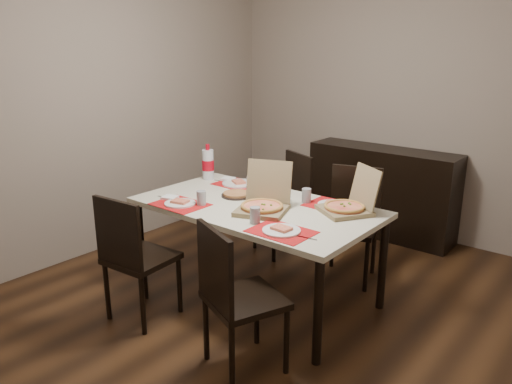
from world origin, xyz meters
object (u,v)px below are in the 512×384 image
(sideboard, at_px, (381,192))
(pizza_box_center, at_px, (263,204))
(chair_near_left, at_px, (133,254))
(dip_bowl, at_px, (281,199))
(dining_table, at_px, (256,213))
(soda_bottle, at_px, (208,164))
(chair_near_right, at_px, (234,293))
(chair_far_right, at_px, (352,218))
(chair_far_left, at_px, (288,199))

(sideboard, xyz_separation_m, pizza_box_center, (-0.01, -1.94, 0.36))
(chair_near_left, bearing_deg, dip_bowl, 62.54)
(dining_table, height_order, soda_bottle, soda_bottle)
(dining_table, xyz_separation_m, soda_bottle, (-0.80, 0.31, 0.20))
(chair_near_right, relative_size, chair_far_right, 1.00)
(dining_table, relative_size, dip_bowl, 14.24)
(chair_far_left, bearing_deg, chair_near_left, -92.86)
(sideboard, height_order, chair_far_right, chair_far_right)
(chair_far_left, bearing_deg, sideboard, 63.09)
(chair_far_left, height_order, dip_bowl, chair_far_left)
(chair_far_left, bearing_deg, chair_near_right, -63.82)
(soda_bottle, bearing_deg, chair_near_right, -40.87)
(chair_near_right, height_order, soda_bottle, soda_bottle)
(soda_bottle, bearing_deg, sideboard, 58.90)
(soda_bottle, bearing_deg, pizza_box_center, -22.64)
(chair_far_left, xyz_separation_m, chair_far_right, (0.74, -0.11, 0.00))
(chair_near_left, xyz_separation_m, soda_bottle, (-0.36, 1.12, 0.37))
(dining_table, distance_m, chair_far_left, 0.98)
(chair_near_left, height_order, pizza_box_center, pizza_box_center)
(dining_table, height_order, chair_far_left, chair_far_left)
(chair_near_right, bearing_deg, sideboard, 97.41)
(pizza_box_center, bearing_deg, dining_table, 149.09)
(chair_near_left, height_order, dip_bowl, chair_near_left)
(dining_table, distance_m, pizza_box_center, 0.20)
(pizza_box_center, bearing_deg, soda_bottle, 157.36)
(sideboard, xyz_separation_m, chair_near_left, (-0.57, -2.68, 0.06))
(chair_far_left, height_order, chair_far_right, same)
(dining_table, height_order, chair_near_right, chair_near_right)
(chair_near_left, bearing_deg, chair_far_right, 62.92)
(chair_far_right, bearing_deg, dip_bowl, -116.41)
(pizza_box_center, bearing_deg, chair_far_left, 116.18)
(chair_far_right, bearing_deg, dining_table, -116.01)
(dip_bowl, height_order, soda_bottle, soda_bottle)
(dip_bowl, relative_size, soda_bottle, 0.40)
(chair_near_right, relative_size, soda_bottle, 2.97)
(chair_near_left, xyz_separation_m, chair_far_right, (0.82, 1.61, 0.00))
(dip_bowl, bearing_deg, dining_table, -114.78)
(soda_bottle, bearing_deg, chair_far_left, 52.77)
(sideboard, relative_size, soda_bottle, 4.79)
(sideboard, height_order, soda_bottle, soda_bottle)
(chair_near_left, bearing_deg, dining_table, 61.91)
(dining_table, bearing_deg, chair_near_right, -58.75)
(chair_far_right, relative_size, soda_bottle, 2.97)
(chair_near_left, relative_size, chair_far_left, 1.00)
(chair_near_right, xyz_separation_m, chair_far_left, (-0.84, 1.70, 0.00))
(dip_bowl, bearing_deg, soda_bottle, 172.83)
(chair_near_right, bearing_deg, pizza_box_center, 116.19)
(chair_far_left, bearing_deg, dip_bowl, -57.89)
(chair_near_left, distance_m, dip_bowl, 1.17)
(chair_near_right, bearing_deg, dip_bowl, 111.62)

